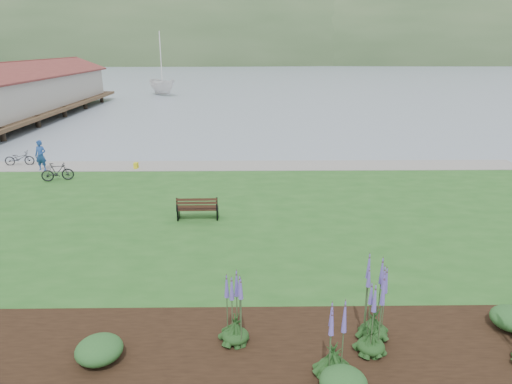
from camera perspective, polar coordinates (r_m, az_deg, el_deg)
The scene contains 19 objects.
ground at distance 19.24m, azimuth -6.48°, elevation -3.13°, with size 600.00×600.00×0.00m, color gray.
lawn at distance 17.32m, azimuth -7.12°, elevation -4.89°, with size 34.00×20.00×0.40m, color #21551E.
shoreline_path at distance 25.67m, azimuth -5.08°, elevation 3.29°, with size 34.00×2.20×0.03m, color gray.
garden_bed at distance 10.39m, azimuth 5.76°, elevation -20.60°, with size 24.00×4.40×0.04m, color black.
far_hillside at distance 188.86m, azimuth 4.85°, elevation 15.80°, with size 580.00×80.00×38.00m, color #334F2C, non-canonical shape.
pier_pavilion at distance 50.57m, azimuth -27.06°, elevation 11.23°, with size 8.00×36.00×5.40m.
park_bench at distance 17.73m, azimuth -7.33°, elevation -1.98°, with size 1.59×0.67×0.97m.
person at distance 26.95m, azimuth -25.36°, elevation 4.42°, with size 0.71×0.49×1.95m, color navy.
bicycle_a at distance 28.84m, azimuth -27.47°, elevation 3.77°, with size 1.58×0.55×0.83m, color black.
bicycle_b at distance 24.72m, azimuth -23.57°, elevation 2.33°, with size 1.52×0.44×0.91m, color black.
sailboat at distance 67.70m, azimuth -11.53°, elevation 11.76°, with size 10.47×10.66×27.60m, color silver.
pannier at distance 25.82m, azimuth -14.77°, elevation 3.20°, with size 0.20×0.32×0.34m, color gold.
echium_0 at distance 9.80m, azimuth 9.67°, elevation -18.56°, with size 0.62×0.62×1.78m.
echium_1 at distance 10.47m, azimuth 14.42°, elevation -15.37°, with size 0.62×0.62×2.09m.
echium_4 at distance 10.44m, azimuth -2.64°, elevation -14.25°, with size 0.62×0.62×2.07m.
echium_5 at distance 10.87m, azimuth 14.73°, elevation -12.80°, with size 0.62×0.62×2.29m.
shrub_0 at distance 10.80m, azimuth -19.01°, elevation -18.13°, with size 1.01×1.01×0.50m, color #1E4C21.
shrub_1 at distance 9.67m, azimuth 10.86°, elevation -22.35°, with size 0.93×0.93×0.47m, color #1E4C21.
shrub_2 at distance 12.77m, azimuth 29.36°, elevation -13.63°, with size 0.99×0.99×0.49m, color #1E4C21.
Camera 1 is at (1.91, -17.87, 6.88)m, focal length 32.00 mm.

